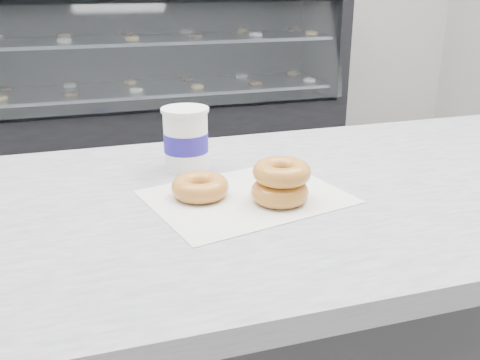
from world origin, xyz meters
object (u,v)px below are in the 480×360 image
(donut_single, at_px, (200,187))
(donut_stack, at_px, (281,182))
(counter, at_px, (365,360))
(display_case, at_px, (163,100))
(coffee_cup, at_px, (186,138))

(donut_single, relative_size, donut_stack, 0.74)
(counter, height_order, donut_stack, donut_stack)
(counter, bearing_deg, donut_stack, -167.89)
(counter, bearing_deg, donut_single, 178.40)
(display_case, xyz_separation_m, donut_stack, (-0.24, -2.77, 0.45))
(display_case, distance_m, coffee_cup, 2.62)
(counter, xyz_separation_m, display_case, (0.00, 2.72, 0.04))
(display_case, relative_size, coffee_cup, 18.48)
(display_case, distance_m, donut_stack, 2.82)
(coffee_cup, bearing_deg, donut_stack, -40.64)
(donut_stack, relative_size, coffee_cup, 1.10)
(counter, xyz_separation_m, donut_stack, (-0.24, -0.05, 0.49))
(donut_single, height_order, coffee_cup, coffee_cup)
(counter, bearing_deg, coffee_cup, 155.06)
(display_case, bearing_deg, coffee_cup, -98.13)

